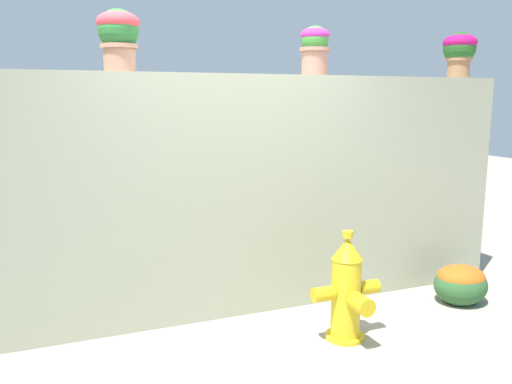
# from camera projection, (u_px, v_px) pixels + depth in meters

# --- Properties ---
(ground_plane) EXTENTS (24.00, 24.00, 0.00)m
(ground_plane) POSITION_uv_depth(u_px,v_px,m) (268.00, 355.00, 3.77)
(ground_plane) COLOR #9D958A
(stone_wall) EXTENTS (5.36, 0.41, 2.02)m
(stone_wall) POSITION_uv_depth(u_px,v_px,m) (226.00, 196.00, 4.43)
(stone_wall) COLOR #9EA082
(stone_wall) RESTS_ON ground
(potted_plant_1) EXTENTS (0.32, 0.32, 0.46)m
(potted_plant_1) POSITION_uv_depth(u_px,v_px,m) (119.00, 34.00, 3.87)
(potted_plant_1) COLOR tan
(potted_plant_1) RESTS_ON stone_wall
(potted_plant_2) EXTENTS (0.26, 0.26, 0.42)m
(potted_plant_2) POSITION_uv_depth(u_px,v_px,m) (315.00, 47.00, 4.52)
(potted_plant_2) COLOR #AC725E
(potted_plant_2) RESTS_ON stone_wall
(potted_plant_3) EXTENTS (0.32, 0.32, 0.44)m
(potted_plant_3) POSITION_uv_depth(u_px,v_px,m) (460.00, 50.00, 5.07)
(potted_plant_3) COLOR #B0794F
(potted_plant_3) RESTS_ON stone_wall
(fire_hydrant) EXTENTS (0.56, 0.45, 0.85)m
(fire_hydrant) POSITION_uv_depth(u_px,v_px,m) (347.00, 291.00, 3.95)
(fire_hydrant) COLOR gold
(fire_hydrant) RESTS_ON ground
(flower_bush_left) EXTENTS (0.48, 0.44, 0.36)m
(flower_bush_left) POSITION_uv_depth(u_px,v_px,m) (461.00, 283.00, 4.71)
(flower_bush_left) COLOR #2D5A2D
(flower_bush_left) RESTS_ON ground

